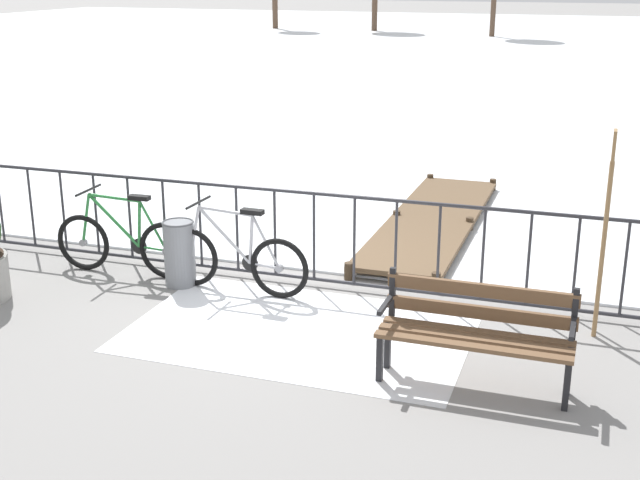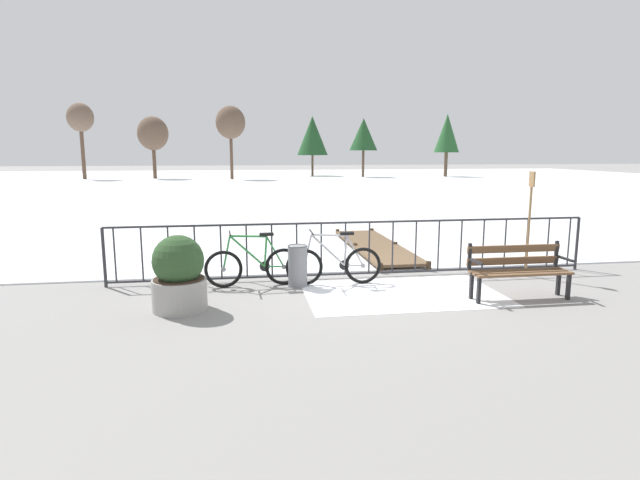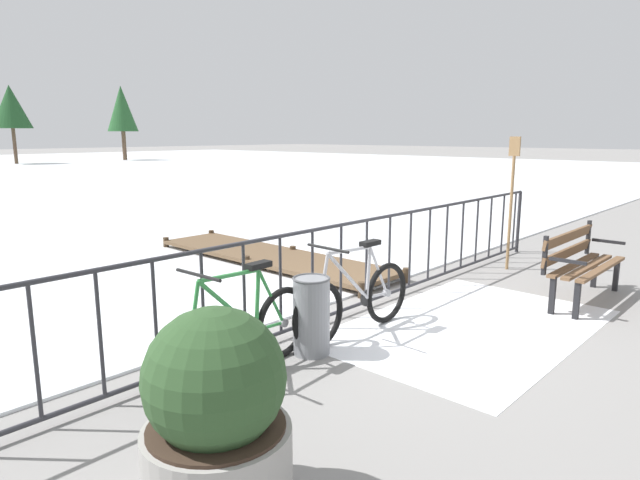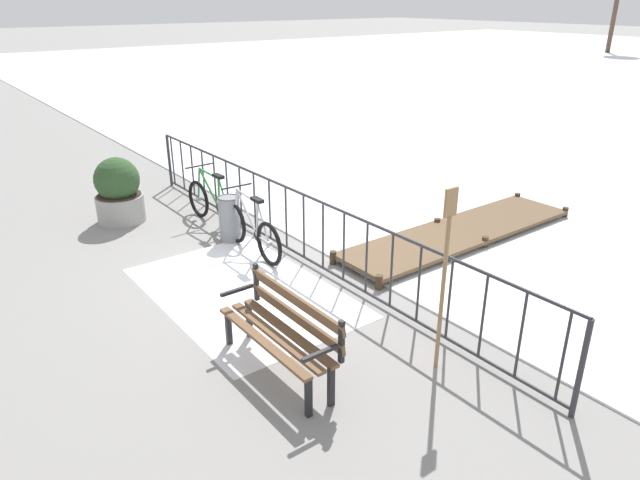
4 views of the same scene
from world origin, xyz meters
The scene contains 12 objects.
ground_plane centered at (0.00, 0.00, 0.00)m, with size 160.00×160.00×0.00m, color gray.
snow_patch centered at (0.50, -1.20, 0.00)m, with size 3.24×2.09×0.01m, color white.
railing_fence centered at (0.00, 0.00, 0.56)m, with size 9.06×0.06×1.07m.
bicycle_near_railing centered at (-1.93, -0.34, 0.37)m, with size 1.71×0.52×0.97m.
bicycle_second centered at (-0.52, -0.44, 0.37)m, with size 1.71×0.52×0.97m.
park_bench centered at (2.25, -1.72, 0.51)m, with size 1.60×0.48×0.89m.
planter_with_shrub centered at (-3.07, -1.55, 0.54)m, with size 0.81×0.81×1.13m.
trash_bin centered at (-1.17, -0.45, 0.37)m, with size 0.35×0.35×0.73m.
oar_upright centered at (3.19, -0.41, 1.14)m, with size 0.04×0.16×1.98m.
wooden_dock centered at (1.03, 2.53, 0.12)m, with size 1.10×4.55×0.20m.
tree_west_mid centered at (9.12, 37.27, 3.84)m, with size 2.54×2.54×5.30m.
tree_east_mid centered at (16.96, 36.95, 3.95)m, with size 2.30×2.30×5.73m.
Camera 3 is at (-4.66, -3.76, 2.01)m, focal length 30.65 mm.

